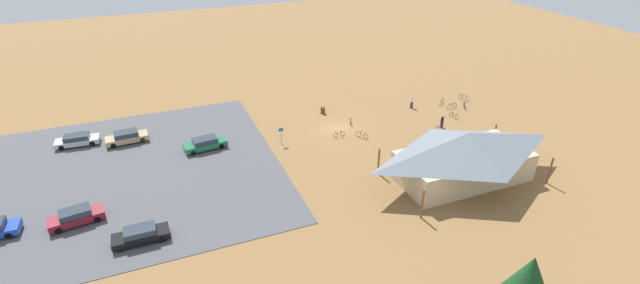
% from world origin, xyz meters
% --- Properties ---
extents(ground, '(160.00, 160.00, 0.00)m').
position_xyz_m(ground, '(0.00, 0.00, 0.00)').
color(ground, olive).
rests_on(ground, ground).
extents(parking_lot_asphalt, '(32.55, 30.46, 0.05)m').
position_xyz_m(parking_lot_asphalt, '(25.52, 1.72, 0.03)').
color(parking_lot_asphalt, '#4C4C51').
rests_on(parking_lot_asphalt, ground).
extents(bike_pavilion, '(15.39, 8.41, 5.28)m').
position_xyz_m(bike_pavilion, '(-7.26, 15.61, 2.92)').
color(bike_pavilion, '#C6B28E').
rests_on(bike_pavilion, ground).
extents(trash_bin, '(0.60, 0.60, 0.90)m').
position_xyz_m(trash_bin, '(-0.20, -4.87, 0.45)').
color(trash_bin, brown).
rests_on(trash_bin, ground).
extents(lot_sign, '(0.56, 0.08, 2.20)m').
position_xyz_m(lot_sign, '(7.69, 1.43, 1.41)').
color(lot_sign, '#99999E').
rests_on(lot_sign, ground).
extents(pine_far_west, '(3.76, 3.76, 6.20)m').
position_xyz_m(pine_far_west, '(1.09, 32.30, 4.18)').
color(pine_far_west, brown).
rests_on(pine_far_west, ground).
extents(bicycle_white_front_row, '(0.48, 1.75, 0.81)m').
position_xyz_m(bicycle_white_front_row, '(-11.44, 6.04, 0.36)').
color(bicycle_white_front_row, black).
rests_on(bicycle_white_front_row, ground).
extents(bicycle_orange_near_sign, '(0.99, 1.38, 0.78)m').
position_xyz_m(bicycle_orange_near_sign, '(-1.88, 3.59, 0.36)').
color(bicycle_orange_near_sign, black).
rests_on(bicycle_orange_near_sign, ground).
extents(bicycle_silver_yard_center, '(1.52, 0.89, 0.82)m').
position_xyz_m(bicycle_silver_yard_center, '(-11.25, 8.02, 0.39)').
color(bicycle_silver_yard_center, black).
rests_on(bicycle_silver_yard_center, ground).
extents(bicycle_purple_lone_west, '(1.71, 0.48, 0.77)m').
position_xyz_m(bicycle_purple_lone_west, '(0.61, 2.29, 0.36)').
color(bicycle_purple_lone_west, black).
rests_on(bicycle_purple_lone_west, ground).
extents(bicycle_red_yard_left, '(1.72, 0.48, 0.82)m').
position_xyz_m(bicycle_red_yard_left, '(-17.41, 0.37, 0.38)').
color(bicycle_red_yard_left, black).
rests_on(bicycle_red_yard_left, ground).
extents(bicycle_blue_yard_right, '(0.97, 1.50, 0.84)m').
position_xyz_m(bicycle_blue_yard_right, '(-19.14, 0.85, 0.37)').
color(bicycle_blue_yard_right, black).
rests_on(bicycle_blue_yard_right, ground).
extents(bicycle_black_trailside, '(1.44, 0.92, 0.84)m').
position_xyz_m(bicycle_black_trailside, '(-14.48, 8.78, 0.38)').
color(bicycle_black_trailside, black).
rests_on(bicycle_black_trailside, ground).
extents(bicycle_green_by_bin, '(0.48, 1.63, 0.82)m').
position_xyz_m(bicycle_green_by_bin, '(-15.68, 3.11, 0.35)').
color(bicycle_green_by_bin, black).
rests_on(bicycle_green_by_bin, ground).
extents(bicycle_teal_back_row, '(0.68, 1.69, 0.83)m').
position_xyz_m(bicycle_teal_back_row, '(-20.84, -1.41, 0.38)').
color(bicycle_teal_back_row, black).
rests_on(bicycle_teal_back_row, ground).
extents(bicycle_yellow_mid_cluster, '(0.70, 1.53, 0.81)m').
position_xyz_m(bicycle_yellow_mid_cluster, '(-2.24, -0.44, 0.37)').
color(bicycle_yellow_mid_cluster, black).
rests_on(bicycle_yellow_mid_cluster, ground).
extents(bicycle_white_lone_east, '(1.41, 1.00, 0.85)m').
position_xyz_m(bicycle_white_lone_east, '(-16.94, -1.34, 0.38)').
color(bicycle_white_lone_east, black).
rests_on(bicycle_white_lone_east, ground).
extents(car_tan_mid_lot, '(4.84, 2.17, 1.41)m').
position_xyz_m(car_tan_mid_lot, '(24.58, -5.81, 0.75)').
color(car_tan_mid_lot, tan).
rests_on(car_tan_mid_lot, parking_lot_asphalt).
extents(car_green_inner_stall, '(4.96, 2.31, 1.38)m').
position_xyz_m(car_green_inner_stall, '(16.22, -0.68, 0.74)').
color(car_green_inner_stall, '#1E6B3D').
rests_on(car_green_inner_stall, parking_lot_asphalt).
extents(car_silver_near_entry, '(4.88, 2.12, 1.33)m').
position_xyz_m(car_silver_near_entry, '(29.99, -7.29, 0.71)').
color(car_silver_near_entry, '#BCBCC1').
rests_on(car_silver_near_entry, parking_lot_asphalt).
extents(car_black_aisle_side, '(4.61, 1.75, 1.35)m').
position_xyz_m(car_black_aisle_side, '(23.96, 13.59, 0.72)').
color(car_black_aisle_side, black).
rests_on(car_black_aisle_side, parking_lot_asphalt).
extents(car_maroon_by_curb, '(4.76, 2.43, 1.44)m').
position_xyz_m(car_maroon_by_curb, '(29.12, 8.87, 0.76)').
color(car_maroon_by_curb, maroon).
rests_on(car_maroon_by_curb, parking_lot_asphalt).
extents(visitor_at_bikes, '(0.39, 0.36, 1.74)m').
position_xyz_m(visitor_at_bikes, '(-12.35, -1.95, 0.91)').
color(visitor_at_bikes, '#2D3347').
rests_on(visitor_at_bikes, ground).
extents(visitor_near_lot, '(0.36, 0.36, 1.67)m').
position_xyz_m(visitor_near_lot, '(-12.53, 4.82, 0.87)').
color(visitor_near_lot, '#2D3347').
rests_on(visitor_near_lot, ground).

